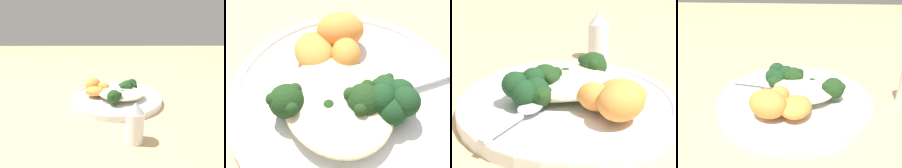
{
  "view_description": "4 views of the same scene",
  "coord_description": "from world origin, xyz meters",
  "views": [
    {
      "loc": [
        0.01,
        0.56,
        0.23
      ],
      "look_at": [
        -0.0,
        0.0,
        0.05
      ],
      "focal_mm": 28.0,
      "sensor_mm": 36.0,
      "label": 1
    },
    {
      "loc": [
        -0.21,
        0.13,
        0.34
      ],
      "look_at": [
        -0.02,
        0.03,
        0.05
      ],
      "focal_mm": 50.0,
      "sensor_mm": 36.0,
      "label": 2
    },
    {
      "loc": [
        0.16,
        -0.41,
        0.23
      ],
      "look_at": [
        -0.02,
        0.02,
        0.04
      ],
      "focal_mm": 60.0,
      "sensor_mm": 36.0,
      "label": 3
    },
    {
      "loc": [
        0.36,
        0.05,
        0.23
      ],
      "look_at": [
        -0.01,
        0.01,
        0.04
      ],
      "focal_mm": 35.0,
      "sensor_mm": 36.0,
      "label": 4
    }
  ],
  "objects": [
    {
      "name": "ground_plane",
      "position": [
        0.0,
        0.0,
        0.0
      ],
      "size": [
        4.0,
        4.0,
        0.0
      ],
      "primitive_type": "plane",
      "color": "tan"
    },
    {
      "name": "sweet_potato_chunk_1",
      "position": [
        0.03,
        -0.01,
        0.04
      ],
      "size": [
        0.06,
        0.05,
        0.04
      ],
      "primitive_type": "ellipsoid",
      "rotation": [
        0.0,
        0.0,
        2.69
      ],
      "color": "orange",
      "rests_on": "plate"
    },
    {
      "name": "broccoli_stalk_0",
      "position": [
        -0.0,
        0.08,
        0.04
      ],
      "size": [
        0.04,
        0.1,
        0.04
      ],
      "rotation": [
        0.0,
        0.0,
        1.73
      ],
      "color": "#9EBC66",
      "rests_on": "plate"
    },
    {
      "name": "broccoli_stalk_3",
      "position": [
        -0.02,
        -0.01,
        0.03
      ],
      "size": [
        0.07,
        0.07,
        0.03
      ],
      "rotation": [
        0.0,
        0.0,
        3.89
      ],
      "color": "#9EBC66",
      "rests_on": "plate"
    },
    {
      "name": "salt_shaker",
      "position": [
        -0.05,
        0.24,
        0.04
      ],
      "size": [
        0.04,
        0.04,
        0.09
      ],
      "color": "white",
      "rests_on": "ground_plane"
    },
    {
      "name": "sweet_potato_chunk_2",
      "position": [
        0.06,
        0.02,
        0.04
      ],
      "size": [
        0.08,
        0.07,
        0.03
      ],
      "primitive_type": "ellipsoid",
      "rotation": [
        0.0,
        0.0,
        5.98
      ],
      "color": "orange",
      "rests_on": "plate"
    },
    {
      "name": "quinoa_mound",
      "position": [
        -0.03,
        0.04,
        0.03
      ],
      "size": [
        0.15,
        0.12,
        0.03
      ],
      "primitive_type": "ellipsoid",
      "color": "beige",
      "rests_on": "plate"
    },
    {
      "name": "spoon",
      "position": [
        -0.04,
        -0.05,
        0.03
      ],
      "size": [
        0.03,
        0.11,
        0.01
      ],
      "rotation": [
        0.0,
        0.0,
        4.56
      ],
      "color": "silver",
      "rests_on": "plate"
    },
    {
      "name": "plate",
      "position": [
        -0.02,
        0.02,
        0.01
      ],
      "size": [
        0.3,
        0.3,
        0.02
      ],
      "color": "white",
      "rests_on": "ground_plane"
    },
    {
      "name": "kale_tuft",
      "position": [
        -0.06,
        -0.02,
        0.04
      ],
      "size": [
        0.06,
        0.06,
        0.04
      ],
      "color": "#193D1E",
      "rests_on": "plate"
    },
    {
      "name": "broccoli_stalk_1",
      "position": [
        -0.02,
        0.04,
        0.03
      ],
      "size": [
        0.08,
        0.07,
        0.03
      ],
      "rotation": [
        0.0,
        0.0,
        2.42
      ],
      "color": "#9EBC66",
      "rests_on": "plate"
    },
    {
      "name": "broccoli_stalk_2",
      "position": [
        -0.04,
        0.01,
        0.04
      ],
      "size": [
        0.09,
        0.04,
        0.04
      ],
      "rotation": [
        0.0,
        0.0,
        3.19
      ],
      "color": "#9EBC66",
      "rests_on": "plate"
    },
    {
      "name": "sweet_potato_chunk_0",
      "position": [
        0.07,
        -0.02,
        0.05
      ],
      "size": [
        0.07,
        0.08,
        0.05
      ],
      "primitive_type": "ellipsoid",
      "rotation": [
        0.0,
        0.0,
        1.2
      ],
      "color": "orange",
      "rests_on": "plate"
    }
  ]
}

